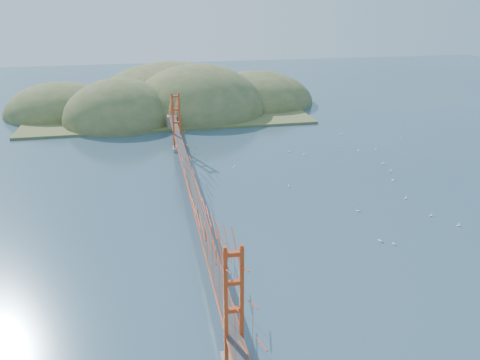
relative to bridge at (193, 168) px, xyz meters
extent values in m
plane|color=#324F65|center=(0.00, -0.18, -7.01)|extent=(320.00, 320.00, 0.00)
cube|color=gray|center=(0.00, 29.82, -6.66)|extent=(2.00, 2.40, 0.70)
cube|color=#C43B15|center=(0.00, -0.18, -3.71)|extent=(1.40, 92.00, 0.16)
cube|color=#C43B15|center=(0.00, -0.18, -3.91)|extent=(1.33, 92.00, 0.24)
cube|color=#38383A|center=(0.00, -0.18, -3.61)|extent=(1.19, 92.00, 0.03)
cube|color=gray|center=(0.00, 45.82, -5.36)|extent=(2.20, 2.60, 3.30)
cube|color=olive|center=(0.00, 63.82, -6.76)|extent=(70.00, 40.00, 0.60)
ellipsoid|color=olive|center=(-12.00, 55.82, -7.01)|extent=(28.00, 28.00, 21.00)
ellipsoid|color=olive|center=(8.00, 61.82, -7.01)|extent=(36.00, 36.00, 25.00)
ellipsoid|color=olive|center=(26.00, 69.82, -7.01)|extent=(32.00, 32.00, 18.00)
ellipsoid|color=olive|center=(-28.00, 67.82, -7.01)|extent=(28.00, 28.00, 16.00)
ellipsoid|color=olive|center=(2.00, 77.82, -7.01)|extent=(44.00, 44.00, 22.00)
cube|color=white|center=(16.35, 7.27, -6.96)|extent=(0.18, 0.48, 0.09)
cylinder|color=white|center=(16.35, 7.27, -6.70)|extent=(0.01, 0.01, 0.52)
cube|color=white|center=(32.97, -7.46, -6.95)|extent=(0.56, 0.40, 0.10)
cylinder|color=white|center=(32.97, -7.46, -6.65)|extent=(0.02, 0.02, 0.59)
cube|color=white|center=(36.65, 14.05, -6.94)|extent=(0.61, 0.30, 0.11)
cylinder|color=white|center=(36.65, 14.05, -6.62)|extent=(0.02, 0.02, 0.64)
cube|color=white|center=(39.44, 22.28, -6.94)|extent=(0.47, 0.63, 0.11)
cylinder|color=white|center=(39.44, 22.28, -6.61)|extent=(0.02, 0.02, 0.66)
cube|color=white|center=(21.71, 24.44, -6.95)|extent=(0.58, 0.35, 0.10)
cylinder|color=white|center=(21.71, 24.44, -6.65)|extent=(0.02, 0.02, 0.60)
cube|color=white|center=(34.90, -10.98, -6.95)|extent=(0.52, 0.28, 0.09)
cylinder|color=white|center=(34.90, -10.98, -6.69)|extent=(0.01, 0.01, 0.54)
cube|color=white|center=(34.45, 6.14, -6.95)|extent=(0.24, 0.57, 0.10)
cylinder|color=white|center=(34.45, 6.14, -6.65)|extent=(0.02, 0.02, 0.60)
cube|color=white|center=(36.82, 34.00, -6.94)|extent=(0.63, 0.39, 0.11)
cylinder|color=white|center=(36.82, 34.00, -6.62)|extent=(0.02, 0.02, 0.65)
cube|color=white|center=(23.40, -3.93, -6.95)|extent=(0.57, 0.44, 0.10)
cylinder|color=white|center=(23.40, -3.93, -6.64)|extent=(0.02, 0.02, 0.61)
cube|color=white|center=(24.00, 22.02, -6.95)|extent=(0.56, 0.22, 0.10)
cylinder|color=white|center=(24.00, 22.02, -6.65)|extent=(0.02, 0.02, 0.60)
cube|color=white|center=(36.19, 10.23, -6.95)|extent=(0.54, 0.50, 0.10)
cylinder|color=white|center=(36.19, 10.23, -6.65)|extent=(0.02, 0.02, 0.60)
cube|color=white|center=(23.74, -13.82, -6.95)|extent=(0.44, 0.51, 0.09)
cylinder|color=white|center=(23.74, -13.82, -6.67)|extent=(0.01, 0.01, 0.56)
cube|color=white|center=(32.90, 25.56, -6.95)|extent=(0.46, 0.47, 0.09)
cylinder|color=white|center=(32.90, 25.56, -6.68)|extent=(0.01, 0.01, 0.54)
cube|color=white|center=(9.26, 17.72, -6.95)|extent=(0.55, 0.19, 0.10)
cylinder|color=white|center=(9.26, 17.72, -6.65)|extent=(0.02, 0.02, 0.60)
cube|color=white|center=(35.51, 22.09, -6.95)|extent=(0.40, 0.60, 0.10)
cylinder|color=white|center=(35.51, 22.09, -6.63)|extent=(0.02, 0.02, 0.63)
cube|color=white|center=(22.40, -12.72, -6.94)|extent=(0.40, 0.62, 0.11)
cylinder|color=white|center=(22.40, -12.72, -6.62)|extent=(0.02, 0.02, 0.65)
cube|color=white|center=(32.61, -1.20, -6.95)|extent=(0.56, 0.46, 0.10)
cylinder|color=white|center=(32.61, -1.20, -6.64)|extent=(0.02, 0.02, 0.61)
cube|color=white|center=(48.52, 28.46, -6.95)|extent=(0.49, 0.47, 0.09)
cylinder|color=white|center=(48.52, 28.46, -6.67)|extent=(0.01, 0.01, 0.56)
camera|label=1|loc=(-5.71, -60.70, 22.50)|focal=35.00mm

